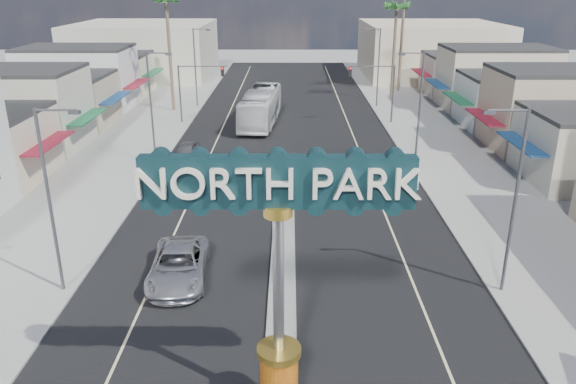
{
  "coord_description": "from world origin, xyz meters",
  "views": [
    {
      "loc": [
        0.35,
        -13.69,
        14.13
      ],
      "look_at": [
        0.27,
        12.23,
        4.3
      ],
      "focal_mm": 35.0,
      "sensor_mm": 36.0,
      "label": 1
    }
  ],
  "objects_px": {
    "streetlight_r_far": "(377,64)",
    "streetlight_r_near": "(512,194)",
    "gateway_sign": "(278,259)",
    "streetlight_l_near": "(52,193)",
    "suv_left": "(178,265)",
    "palm_left_far": "(166,6)",
    "car_parked_left": "(187,152)",
    "streetlight_l_mid": "(153,103)",
    "palm_right_mid": "(397,11)",
    "streetlight_l_far": "(196,64)",
    "traffic_signal_right": "(376,82)",
    "streetlight_r_mid": "(418,103)",
    "car_parked_right": "(403,171)",
    "traffic_signal_left": "(197,82)",
    "city_bus": "(261,107)"
  },
  "relations": [
    {
      "from": "car_parked_left",
      "to": "traffic_signal_left",
      "type": "bearing_deg",
      "value": 97.0
    },
    {
      "from": "streetlight_l_mid",
      "to": "suv_left",
      "type": "height_order",
      "value": "streetlight_l_mid"
    },
    {
      "from": "traffic_signal_left",
      "to": "palm_left_far",
      "type": "distance_m",
      "value": 10.14
    },
    {
      "from": "car_parked_left",
      "to": "streetlight_r_far",
      "type": "bearing_deg",
      "value": 50.82
    },
    {
      "from": "streetlight_r_far",
      "to": "gateway_sign",
      "type": "bearing_deg",
      "value": -101.78
    },
    {
      "from": "traffic_signal_right",
      "to": "suv_left",
      "type": "height_order",
      "value": "traffic_signal_right"
    },
    {
      "from": "streetlight_r_far",
      "to": "palm_left_far",
      "type": "height_order",
      "value": "palm_left_far"
    },
    {
      "from": "streetlight_l_near",
      "to": "suv_left",
      "type": "distance_m",
      "value": 6.84
    },
    {
      "from": "palm_right_mid",
      "to": "streetlight_l_far",
      "type": "bearing_deg",
      "value": -170.31
    },
    {
      "from": "suv_left",
      "to": "streetlight_r_far",
      "type": "bearing_deg",
      "value": 65.35
    },
    {
      "from": "palm_right_mid",
      "to": "car_parked_left",
      "type": "xyz_separation_m",
      "value": [
        -21.22,
        -24.82,
        -9.9
      ]
    },
    {
      "from": "streetlight_r_far",
      "to": "car_parked_right",
      "type": "bearing_deg",
      "value": -93.64
    },
    {
      "from": "streetlight_l_far",
      "to": "streetlight_r_mid",
      "type": "distance_m",
      "value": 30.32
    },
    {
      "from": "streetlight_r_far",
      "to": "streetlight_r_near",
      "type": "bearing_deg",
      "value": -90.0
    },
    {
      "from": "streetlight_l_mid",
      "to": "streetlight_r_near",
      "type": "distance_m",
      "value": 28.9
    },
    {
      "from": "gateway_sign",
      "to": "city_bus",
      "type": "xyz_separation_m",
      "value": [
        -2.67,
        41.85,
        -4.15
      ]
    },
    {
      "from": "traffic_signal_left",
      "to": "traffic_signal_right",
      "type": "relative_size",
      "value": 1.0
    },
    {
      "from": "suv_left",
      "to": "car_parked_left",
      "type": "xyz_separation_m",
      "value": [
        -3.03,
        20.06,
        -0.12
      ]
    },
    {
      "from": "traffic_signal_right",
      "to": "streetlight_r_far",
      "type": "distance_m",
      "value": 8.14
    },
    {
      "from": "gateway_sign",
      "to": "suv_left",
      "type": "xyz_separation_m",
      "value": [
        -5.19,
        9.14,
        -5.11
      ]
    },
    {
      "from": "streetlight_l_near",
      "to": "streetlight_l_mid",
      "type": "height_order",
      "value": "same"
    },
    {
      "from": "streetlight_r_mid",
      "to": "suv_left",
      "type": "height_order",
      "value": "streetlight_r_mid"
    },
    {
      "from": "traffic_signal_right",
      "to": "streetlight_r_mid",
      "type": "height_order",
      "value": "streetlight_r_mid"
    },
    {
      "from": "suv_left",
      "to": "car_parked_left",
      "type": "distance_m",
      "value": 20.29
    },
    {
      "from": "palm_left_far",
      "to": "car_parked_left",
      "type": "relative_size",
      "value": 3.17
    },
    {
      "from": "traffic_signal_left",
      "to": "streetlight_l_near",
      "type": "xyz_separation_m",
      "value": [
        -1.25,
        -33.99,
        0.79
      ]
    },
    {
      "from": "city_bus",
      "to": "traffic_signal_left",
      "type": "bearing_deg",
      "value": -176.41
    },
    {
      "from": "traffic_signal_right",
      "to": "palm_right_mid",
      "type": "xyz_separation_m",
      "value": [
        3.82,
        12.01,
        6.33
      ]
    },
    {
      "from": "gateway_sign",
      "to": "traffic_signal_right",
      "type": "bearing_deg",
      "value": 77.67
    },
    {
      "from": "streetlight_r_far",
      "to": "city_bus",
      "type": "height_order",
      "value": "streetlight_r_far"
    },
    {
      "from": "traffic_signal_left",
      "to": "traffic_signal_right",
      "type": "xyz_separation_m",
      "value": [
        18.37,
        0.0,
        0.0
      ]
    },
    {
      "from": "traffic_signal_right",
      "to": "city_bus",
      "type": "relative_size",
      "value": 0.47
    },
    {
      "from": "traffic_signal_right",
      "to": "car_parked_right",
      "type": "relative_size",
      "value": 1.18
    },
    {
      "from": "streetlight_l_near",
      "to": "streetlight_l_mid",
      "type": "bearing_deg",
      "value": 90.0
    },
    {
      "from": "traffic_signal_left",
      "to": "streetlight_l_mid",
      "type": "bearing_deg",
      "value": -95.1
    },
    {
      "from": "streetlight_l_near",
      "to": "palm_left_far",
      "type": "xyz_separation_m",
      "value": [
        -2.57,
        40.0,
        6.43
      ]
    },
    {
      "from": "traffic_signal_right",
      "to": "streetlight_r_far",
      "type": "height_order",
      "value": "streetlight_r_far"
    },
    {
      "from": "streetlight_l_far",
      "to": "palm_right_mid",
      "type": "bearing_deg",
      "value": 9.69
    },
    {
      "from": "streetlight_l_mid",
      "to": "palm_right_mid",
      "type": "distance_m",
      "value": 35.44
    },
    {
      "from": "car_parked_right",
      "to": "streetlight_l_mid",
      "type": "bearing_deg",
      "value": 172.67
    },
    {
      "from": "gateway_sign",
      "to": "streetlight_r_far",
      "type": "relative_size",
      "value": 1.02
    },
    {
      "from": "traffic_signal_left",
      "to": "streetlight_r_far",
      "type": "distance_m",
      "value": 21.2
    },
    {
      "from": "gateway_sign",
      "to": "streetlight_r_mid",
      "type": "xyz_separation_m",
      "value": [
        10.43,
        28.02,
        -0.86
      ]
    },
    {
      "from": "streetlight_l_near",
      "to": "traffic_signal_left",
      "type": "bearing_deg",
      "value": 87.9
    },
    {
      "from": "streetlight_r_near",
      "to": "traffic_signal_right",
      "type": "bearing_deg",
      "value": 92.1
    },
    {
      "from": "palm_left_far",
      "to": "car_parked_right",
      "type": "relative_size",
      "value": 2.58
    },
    {
      "from": "gateway_sign",
      "to": "palm_left_far",
      "type": "distance_m",
      "value": 50.06
    },
    {
      "from": "streetlight_l_far",
      "to": "city_bus",
      "type": "distance_m",
      "value": 11.74
    },
    {
      "from": "streetlight_l_mid",
      "to": "car_parked_left",
      "type": "relative_size",
      "value": 2.18
    },
    {
      "from": "car_parked_left",
      "to": "streetlight_r_mid",
      "type": "bearing_deg",
      "value": -0.95
    }
  ]
}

